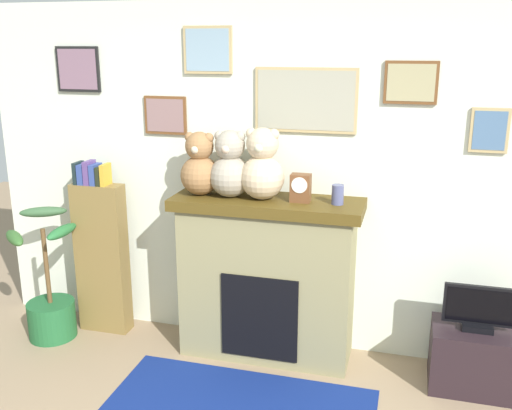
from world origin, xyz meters
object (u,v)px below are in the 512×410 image
Objects in this scene: candle_jar at (338,195)px; teddy_bear_cream at (230,167)px; potted_plant at (50,303)px; bookshelf at (102,254)px; mantel_clock at (301,188)px; teddy_bear_grey at (262,167)px; teddy_bear_brown at (200,167)px; tv_stand at (473,358)px; television at (479,310)px; fireplace at (267,277)px.

candle_jar is 0.79m from teddy_bear_cream.
bookshelf is at bearing 34.74° from potted_plant.
teddy_bear_grey is at bearing 179.85° from mantel_clock.
candle_jar is 0.30× the size of teddy_bear_brown.
candle_jar is (2.24, 0.20, 1.01)m from potted_plant.
mantel_clock is at bearing 5.79° from potted_plant.
bookshelf is at bearing 177.84° from teddy_bear_cream.
teddy_bear_cream reaches higher than potted_plant.
television reaches higher than tv_stand.
fireplace is 9.96× the size of candle_jar.
bookshelf is 7.21× the size of mantel_clock.
potted_plant is 7.65× the size of candle_jar.
candle_jar reaches higher than potted_plant.
teddy_bear_grey is at bearing -0.01° from teddy_bear_cream.
teddy_bear_grey reaches higher than potted_plant.
television is 2.16m from teddy_bear_brown.
bookshelf is at bearing 177.28° from teddy_bear_brown.
fireplace is 0.87m from teddy_bear_cream.
fireplace is at bearing 28.34° from teddy_bear_grey.
teddy_bear_brown is (-1.98, 0.06, 0.85)m from television.
mantel_clock is 0.39× the size of teddy_bear_grey.
teddy_bear_brown is at bearing -2.72° from bookshelf.
mantel_clock reaches higher than fireplace.
teddy_bear_brown is (0.88, -0.04, 0.77)m from bookshelf.
candle_jar is at bearing 176.49° from television.
teddy_bear_cream is at bearing 178.06° from television.
potted_plant reaches higher than tv_stand.
teddy_bear_brown is (-0.74, 0.00, 0.11)m from mantel_clock.
bookshelf is at bearing 179.02° from fireplace.
tv_stand is 1.24× the size of television.
teddy_bear_cream is at bearing 179.99° from teddy_bear_grey.
teddy_bear_cream is at bearing 7.84° from potted_plant.
tv_stand is at bearing 90.00° from television.
teddy_bear_cream is at bearing -0.01° from teddy_bear_brown.
teddy_bear_brown is 0.91× the size of teddy_bear_grey.
tv_stand is 1.46m from candle_jar.
candle_jar is 0.27× the size of teddy_bear_grey.
candle_jar is at bearing 0.07° from teddy_bear_grey.
teddy_bear_grey is (-1.51, 0.06, 1.24)m from tv_stand.
mantel_clock is (-0.26, -0.00, 0.03)m from candle_jar.
television is 0.91× the size of teddy_bear_grey.
television is (2.86, -0.10, -0.08)m from bookshelf.
candle_jar is (-0.98, 0.06, 0.71)m from television.
bookshelf is 3.06× the size of television.
fireplace is 1.78m from potted_plant.
potted_plant is 2.24m from mantel_clock.
mantel_clock is at bearing -0.15° from teddy_bear_grey.
mantel_clock is at bearing -1.50° from bookshelf.
television is 1.00× the size of teddy_bear_brown.
tv_stand is 0.36m from television.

